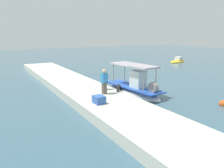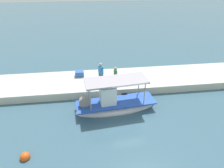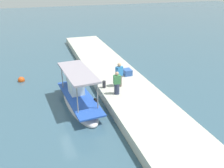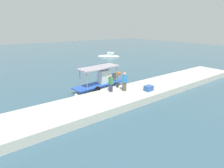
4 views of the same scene
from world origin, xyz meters
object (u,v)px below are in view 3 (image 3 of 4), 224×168
(main_fishing_boat, at_px, (79,99))
(mooring_bollard, at_px, (104,84))
(fisherman_near_bollard, at_px, (117,84))
(fisherman_by_crate, at_px, (119,76))
(cargo_crate, at_px, (127,72))
(marker_buoy, at_px, (21,80))

(main_fishing_boat, height_order, mooring_bollard, main_fishing_boat)
(fisherman_near_bollard, height_order, mooring_bollard, fisherman_near_bollard)
(fisherman_by_crate, height_order, cargo_crate, fisherman_by_crate)
(main_fishing_boat, xyz_separation_m, fisherman_by_crate, (0.74, -3.14, 0.99))
(mooring_bollard, relative_size, marker_buoy, 0.94)
(mooring_bollard, xyz_separation_m, marker_buoy, (4.72, 5.82, -0.81))
(main_fishing_boat, height_order, marker_buoy, main_fishing_boat)
(cargo_crate, bearing_deg, fisherman_by_crate, 143.68)
(fisherman_near_bollard, height_order, cargo_crate, fisherman_near_bollard)
(fisherman_near_bollard, xyz_separation_m, fisherman_by_crate, (1.16, -0.58, 0.07))
(main_fishing_boat, bearing_deg, mooring_bollard, -68.19)
(fisherman_by_crate, bearing_deg, cargo_crate, -36.32)
(fisherman_by_crate, xyz_separation_m, cargo_crate, (1.86, -1.36, -0.57))
(marker_buoy, bearing_deg, fisherman_by_crate, -124.59)
(marker_buoy, bearing_deg, mooring_bollard, -129.06)
(cargo_crate, distance_m, marker_buoy, 8.84)
(main_fishing_boat, relative_size, fisherman_near_bollard, 3.79)
(main_fishing_boat, bearing_deg, cargo_crate, -60.04)
(fisherman_near_bollard, relative_size, mooring_bollard, 3.11)
(fisherman_near_bollard, bearing_deg, cargo_crate, -32.75)
(main_fishing_boat, bearing_deg, fisherman_near_bollard, -99.34)
(mooring_bollard, height_order, cargo_crate, mooring_bollard)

